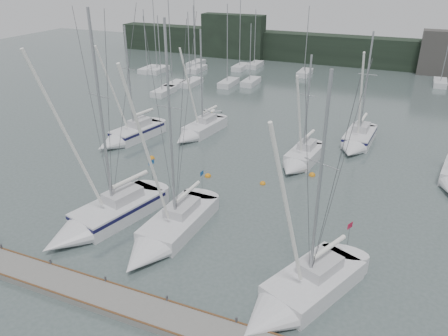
% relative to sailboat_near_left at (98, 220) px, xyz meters
% --- Properties ---
extents(ground, '(160.00, 160.00, 0.00)m').
position_rel_sailboat_near_left_xyz_m(ground, '(6.23, -0.80, -0.62)').
color(ground, '#485755').
rests_on(ground, ground).
extents(dock, '(24.00, 2.00, 0.40)m').
position_rel_sailboat_near_left_xyz_m(dock, '(6.23, -5.80, -0.42)').
color(dock, slate).
rests_on(dock, ground).
extents(far_treeline, '(90.00, 4.00, 5.00)m').
position_rel_sailboat_near_left_xyz_m(far_treeline, '(6.23, 61.20, 1.88)').
color(far_treeline, black).
rests_on(far_treeline, ground).
extents(far_building_left, '(12.00, 3.00, 8.00)m').
position_rel_sailboat_near_left_xyz_m(far_building_left, '(-13.77, 59.20, 3.38)').
color(far_building_left, black).
rests_on(far_building_left, ground).
extents(mast_forest, '(58.14, 27.15, 14.87)m').
position_rel_sailboat_near_left_xyz_m(mast_forest, '(2.09, 44.73, -0.15)').
color(mast_forest, silver).
rests_on(mast_forest, ground).
extents(sailboat_near_left, '(5.25, 9.97, 15.49)m').
position_rel_sailboat_near_left_xyz_m(sailboat_near_left, '(0.00, 0.00, 0.00)').
color(sailboat_near_left, silver).
rests_on(sailboat_near_left, ground).
extents(sailboat_near_center, '(3.25, 9.80, 15.07)m').
position_rel_sailboat_near_left_xyz_m(sailboat_near_center, '(5.05, 0.20, -0.12)').
color(sailboat_near_center, silver).
rests_on(sailboat_near_center, ground).
extents(sailboat_near_right, '(6.13, 9.02, 13.60)m').
position_rel_sailboat_near_left_xyz_m(sailboat_near_right, '(14.43, -2.19, -0.08)').
color(sailboat_near_right, silver).
rests_on(sailboat_near_right, ground).
extents(sailboat_mid_a, '(4.18, 8.46, 12.22)m').
position_rel_sailboat_near_left_xyz_m(sailboat_mid_a, '(-7.44, 14.36, -0.01)').
color(sailboat_mid_a, silver).
rests_on(sailboat_mid_a, ground).
extents(sailboat_mid_b, '(3.39, 8.00, 11.61)m').
position_rel_sailboat_near_left_xyz_m(sailboat_mid_b, '(-1.54, 18.59, -0.09)').
color(sailboat_mid_b, silver).
rests_on(sailboat_mid_b, ground).
extents(sailboat_mid_c, '(3.12, 6.87, 10.57)m').
position_rel_sailboat_near_left_xyz_m(sailboat_mid_c, '(10.34, 15.50, -0.07)').
color(sailboat_mid_c, silver).
rests_on(sailboat_mid_c, ground).
extents(sailboat_mid_d, '(3.10, 7.76, 11.92)m').
position_rel_sailboat_near_left_xyz_m(sailboat_mid_d, '(14.48, 22.13, -0.04)').
color(sailboat_mid_d, silver).
rests_on(sailboat_mid_d, ground).
extents(buoy_a, '(0.56, 0.56, 0.56)m').
position_rel_sailboat_near_left_xyz_m(buoy_a, '(3.60, 10.28, -0.62)').
color(buoy_a, orange).
rests_on(buoy_a, ground).
extents(buoy_b, '(0.50, 0.50, 0.50)m').
position_rel_sailboat_near_left_xyz_m(buoy_b, '(8.42, 10.81, -0.62)').
color(buoy_b, orange).
rests_on(buoy_b, ground).
extents(buoy_c, '(0.62, 0.62, 0.62)m').
position_rel_sailboat_near_left_xyz_m(buoy_c, '(-2.87, 11.57, -0.62)').
color(buoy_c, orange).
rests_on(buoy_c, ground).
extents(seagull, '(1.08, 0.49, 0.21)m').
position_rel_sailboat_near_left_xyz_m(seagull, '(7.71, 2.48, 8.12)').
color(seagull, white).
rests_on(seagull, ground).
extents(buoy_d, '(0.58, 0.58, 0.58)m').
position_rel_sailboat_near_left_xyz_m(buoy_d, '(11.87, 14.01, -0.62)').
color(buoy_d, orange).
rests_on(buoy_d, ground).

